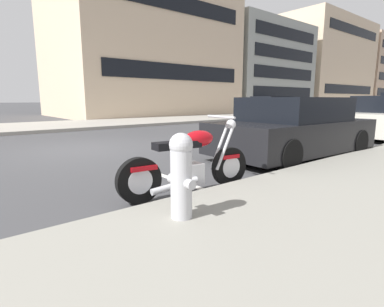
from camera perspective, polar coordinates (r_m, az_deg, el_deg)
ground_plane at (r=8.61m, az=-19.30°, el=0.72°), size 260.00×260.00×0.00m
sidewalk_far_curb at (r=21.50m, az=4.51°, el=6.85°), size 120.00×5.00×0.14m
parking_stall_stripe at (r=4.85m, az=-0.95°, el=-5.77°), size 0.12×2.20×0.01m
parked_motorcycle at (r=4.29m, az=-0.42°, el=-2.17°), size 2.13×0.62×1.10m
parked_car_behind_motorcycle at (r=7.46m, az=18.73°, el=4.45°), size 4.27×2.08×1.38m
parked_car_near_corner at (r=12.65m, az=32.71°, el=5.65°), size 4.40×2.08×1.46m
car_opposite_curb at (r=20.63m, az=14.77°, el=8.19°), size 4.62×2.16×1.53m
fire_hydrant at (r=3.03m, az=-2.06°, el=-3.82°), size 0.24×0.36×0.88m
townhouse_corner_block at (r=27.27m, az=-9.81°, el=22.97°), size 13.76×10.52×14.80m
townhouse_mid_block at (r=34.83m, az=10.87°, el=15.33°), size 11.44×9.18×9.03m
townhouse_near_left at (r=47.29m, az=22.46°, el=15.00°), size 15.69×9.86×11.72m
townhouse_behind_pole at (r=59.41m, az=28.32°, el=13.20°), size 9.29×10.76×11.21m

